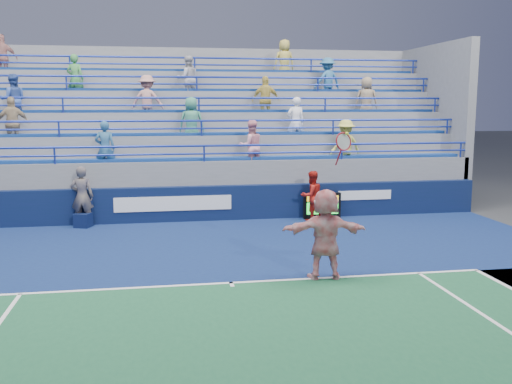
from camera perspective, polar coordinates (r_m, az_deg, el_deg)
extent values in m
plane|color=#333538|center=(11.84, -2.50, -9.16)|extent=(120.00, 120.00, 0.00)
cube|color=navy|center=(13.93, -3.64, -6.36)|extent=(18.00, 8.40, 0.02)
cube|color=white|center=(11.83, -2.50, -9.06)|extent=(11.00, 0.10, 0.01)
cube|color=white|center=(11.73, -2.44, -9.21)|extent=(0.08, 0.30, 0.01)
cube|color=#0A1938|center=(18.00, -5.09, -1.14)|extent=(18.00, 0.30, 1.10)
cube|color=white|center=(17.78, -8.27, -1.16)|extent=(3.60, 0.02, 0.45)
cube|color=white|center=(18.94, 10.83, -0.31)|extent=(1.80, 0.02, 0.30)
cube|color=slate|center=(20.90, -5.74, 0.24)|extent=(18.00, 5.60, 1.10)
cube|color=slate|center=(20.85, -5.75, 1.26)|extent=(18.00, 5.60, 1.85)
cube|color=#164199|center=(18.41, -5.30, 3.32)|extent=(17.40, 0.45, 0.10)
cylinder|color=#1D319E|center=(17.97, -5.22, 4.63)|extent=(18.00, 0.07, 0.07)
cube|color=slate|center=(21.30, -5.86, 2.43)|extent=(18.00, 4.60, 2.60)
cube|color=#164199|center=(19.35, -5.56, 5.81)|extent=(17.40, 0.45, 0.10)
cylinder|color=#1D319E|center=(18.93, -5.49, 7.11)|extent=(18.00, 0.07, 0.07)
cube|color=slate|center=(21.76, -5.96, 3.56)|extent=(18.00, 3.60, 3.35)
cube|color=#164199|center=(20.32, -5.79, 8.06)|extent=(17.40, 0.45, 0.10)
cylinder|color=#1D319E|center=(19.92, -5.73, 9.35)|extent=(18.00, 0.07, 0.07)
cube|color=slate|center=(22.22, -6.06, 4.64)|extent=(18.00, 2.60, 4.10)
cube|color=#164199|center=(21.32, -6.01, 10.11)|extent=(17.40, 0.45, 0.10)
cylinder|color=#1D319E|center=(20.94, -5.96, 11.37)|extent=(18.00, 0.07, 0.07)
cube|color=slate|center=(22.70, -6.16, 5.67)|extent=(18.00, 1.60, 4.85)
cube|color=#164199|center=(22.35, -6.21, 11.97)|extent=(17.40, 0.45, 0.10)
cylinder|color=#1D319E|center=(21.98, -6.16, 13.20)|extent=(18.00, 0.07, 0.07)
imported|color=tan|center=(19.82, -23.13, 6.32)|extent=(1.06, 0.61, 1.70)
imported|color=gray|center=(21.64, 10.99, 9.00)|extent=(0.94, 0.74, 1.70)
imported|color=#D7D253|center=(19.32, 8.94, 4.64)|extent=(1.22, 0.87, 1.70)
imported|color=pink|center=(18.56, -0.50, 4.58)|extent=(0.92, 0.77, 1.70)
imported|color=tan|center=(20.28, -10.81, 9.03)|extent=(1.19, 0.82, 1.70)
imported|color=#D2BA51|center=(20.63, 0.99, 9.17)|extent=(1.00, 0.42, 1.70)
imported|color=tan|center=(23.00, -23.99, 12.14)|extent=(1.02, 0.49, 1.70)
imported|color=white|center=(19.84, 3.99, 7.00)|extent=(0.63, 0.43, 1.70)
imported|color=#BCBBC2|center=(21.32, -6.84, 11.12)|extent=(0.93, 0.78, 1.70)
imported|color=#2B5B82|center=(18.40, -14.85, 4.25)|extent=(0.64, 0.45, 1.70)
imported|color=#418F47|center=(21.49, -17.63, 10.76)|extent=(0.71, 0.57, 1.70)
imported|color=teal|center=(22.22, 7.15, 11.02)|extent=(1.24, 0.94, 1.70)
imported|color=#3E8A6B|center=(19.31, -6.46, 6.92)|extent=(0.89, 0.64, 1.70)
imported|color=#3A5AAF|center=(20.83, -23.11, 8.48)|extent=(0.93, 0.78, 1.70)
imported|color=#CCBA4F|center=(22.86, 2.85, 12.89)|extent=(0.89, 0.64, 1.70)
cube|color=black|center=(18.36, 6.61, -1.39)|extent=(1.21, 0.15, 0.84)
cube|color=gold|center=(18.24, 6.69, -0.65)|extent=(1.03, 0.02, 0.17)
cube|color=#19E533|center=(18.30, 6.68, -1.62)|extent=(1.03, 0.02, 0.38)
cube|color=#0C163A|center=(17.74, -16.89, -2.73)|extent=(0.55, 0.55, 0.43)
cube|color=#0C163A|center=(17.86, -16.87, -1.39)|extent=(0.43, 0.19, 0.34)
imported|color=white|center=(12.01, 6.94, -4.19)|extent=(1.83, 0.75, 1.92)
torus|color=maroon|center=(11.83, 8.75, 5.01)|extent=(0.40, 0.23, 0.39)
cylinder|color=maroon|center=(11.82, 8.25, 3.46)|extent=(0.09, 0.22, 0.35)
sphere|color=#E1EC37|center=(11.79, 9.07, 5.80)|extent=(0.07, 0.07, 0.07)
imported|color=#151B3C|center=(17.76, -17.00, -0.43)|extent=(0.71, 0.50, 1.83)
imported|color=#AE1B13|center=(18.00, 5.58, -0.38)|extent=(0.92, 0.82, 1.57)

